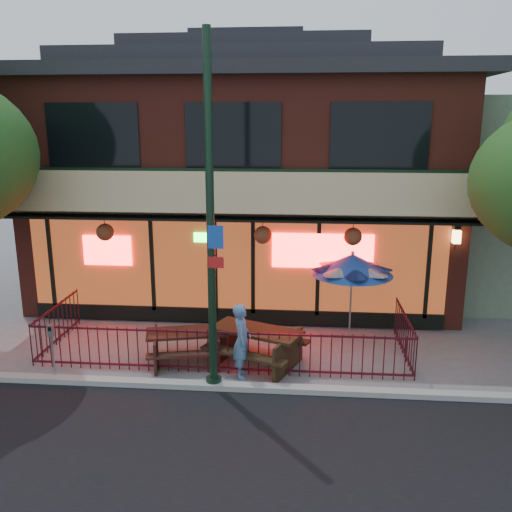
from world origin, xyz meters
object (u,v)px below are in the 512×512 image
at_px(street_light, 211,238).
at_px(pedestrian, 242,341).
at_px(picnic_table_right, 257,341).
at_px(patio_umbrella, 352,264).
at_px(parking_meter_near, 52,343).
at_px(picnic_table_left, 186,342).

relative_size(street_light, pedestrian, 4.29).
height_order(picnic_table_right, patio_umbrella, patio_umbrella).
height_order(pedestrian, parking_meter_near, pedestrian).
relative_size(street_light, picnic_table_right, 2.87).
relative_size(picnic_table_left, parking_meter_near, 1.63).
xyz_separation_m(street_light, picnic_table_right, (0.80, 1.10, -2.59)).
relative_size(picnic_table_left, patio_umbrella, 0.89).
relative_size(pedestrian, parking_meter_near, 1.32).
bearing_deg(picnic_table_right, pedestrian, -113.66).
bearing_deg(pedestrian, street_light, 130.77).
xyz_separation_m(street_light, parking_meter_near, (-3.41, 0.00, -2.31)).
distance_m(picnic_table_left, picnic_table_right, 1.60).
height_order(street_light, pedestrian, street_light).
xyz_separation_m(picnic_table_right, patio_umbrella, (2.20, 1.70, 1.38)).
xyz_separation_m(picnic_table_right, parking_meter_near, (-4.21, -1.10, 0.28)).
xyz_separation_m(street_light, picnic_table_left, (-0.80, 1.10, -2.66)).
relative_size(picnic_table_right, pedestrian, 1.49).
relative_size(street_light, picnic_table_left, 3.46).
height_order(picnic_table_left, parking_meter_near, parking_meter_near).
bearing_deg(picnic_table_right, patio_umbrella, 37.64).
distance_m(patio_umbrella, parking_meter_near, 7.09).
bearing_deg(parking_meter_near, pedestrian, 7.22).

